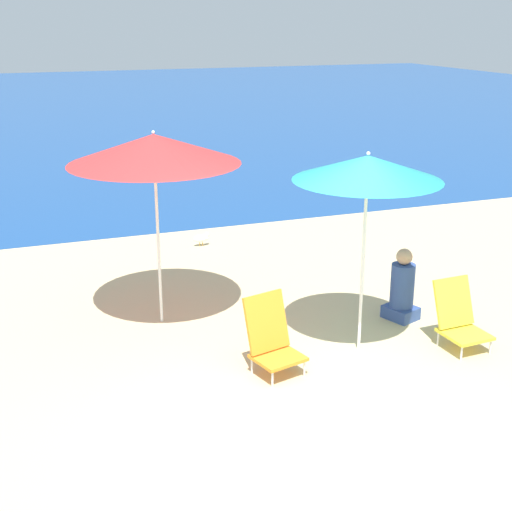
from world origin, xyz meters
name	(u,v)px	position (x,y,z in m)	size (l,w,h in m)	color
ground_plane	(314,414)	(0.00, 0.00, 0.00)	(60.00, 60.00, 0.00)	#D1BA89
sea_water	(54,106)	(0.00, 26.45, 0.00)	(60.00, 40.00, 0.01)	#19478C
beach_umbrella_red	(154,149)	(-0.88, 2.68, 2.18)	(2.04, 2.04, 2.40)	white
beach_umbrella_teal	(368,168)	(1.08, 1.13, 2.12)	(1.62, 1.62, 2.30)	white
beach_chair_orange	(271,337)	(-0.06, 0.98, 0.39)	(0.61, 0.65, 0.84)	silver
beach_chair_yellow	(459,317)	(2.20, 0.81, 0.35)	(0.51, 0.63, 0.78)	silver
person_seated_near	(402,290)	(1.99, 1.72, 0.39)	(0.44, 0.48, 0.93)	#334C8C
seagull	(202,238)	(0.46, 5.49, 0.14)	(0.27, 0.11, 0.23)	gold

